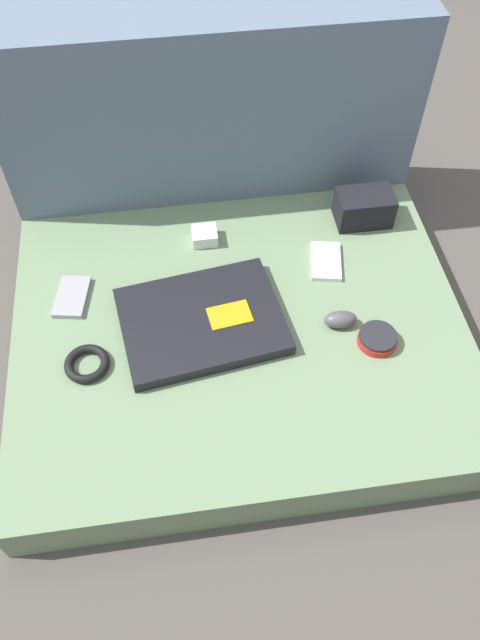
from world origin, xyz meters
TOP-DOWN VIEW (x-y plane):
  - ground_plane at (0.00, 0.00)m, footprint 8.00×8.00m
  - couch_seat at (0.00, 0.00)m, footprint 0.98×0.79m
  - couch_backrest at (0.00, 0.49)m, footprint 0.98×0.20m
  - laptop at (-0.08, 0.01)m, footprint 0.37×0.30m
  - computer_mouse at (0.21, -0.03)m, footprint 0.07×0.04m
  - speaker_puck at (0.28, -0.08)m, footprint 0.08×0.08m
  - phone_silver at (-0.36, 0.13)m, footprint 0.09×0.12m
  - phone_black at (0.22, 0.15)m, footprint 0.09×0.13m
  - camera_pouch at (0.34, 0.28)m, footprint 0.13×0.09m
  - charger_brick at (-0.05, 0.26)m, footprint 0.06×0.06m
  - cable_coil at (-0.32, -0.06)m, footprint 0.09×0.09m

SIDE VIEW (x-z plane):
  - ground_plane at x=0.00m, z-range 0.00..0.00m
  - couch_seat at x=0.00m, z-range 0.00..0.10m
  - phone_black at x=0.22m, z-range 0.10..0.12m
  - phone_silver at x=-0.36m, z-range 0.10..0.12m
  - cable_coil at x=-0.32m, z-range 0.10..0.12m
  - speaker_puck at x=0.28m, z-range 0.10..0.13m
  - laptop at x=-0.08m, z-range 0.10..0.13m
  - charger_brick at x=-0.05m, z-range 0.10..0.14m
  - computer_mouse at x=0.21m, z-range 0.10..0.14m
  - camera_pouch at x=0.34m, z-range 0.10..0.18m
  - couch_backrest at x=0.00m, z-range 0.00..0.55m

